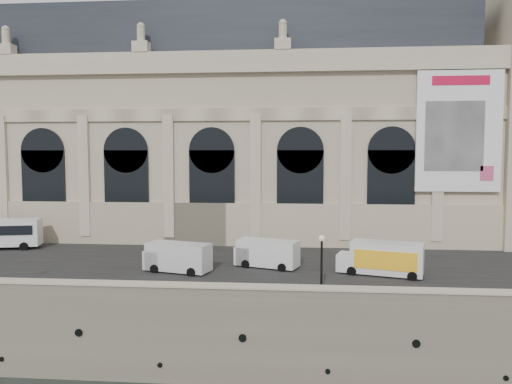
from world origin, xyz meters
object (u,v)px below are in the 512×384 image
van_b (175,257)px  lamp_right (322,266)px  van_c (264,253)px  box_truck (382,259)px

van_b → lamp_right: lamp_right is taller
van_c → lamp_right: size_ratio=1.36×
lamp_right → box_truck: bearing=50.8°
box_truck → van_b: bearing=-178.8°
van_b → box_truck: 18.29m
van_b → van_c: van_b is taller
van_b → van_c: bearing=17.9°
van_b → van_c: size_ratio=1.01×
van_c → lamp_right: bearing=-61.2°
van_c → box_truck: bearing=-11.6°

